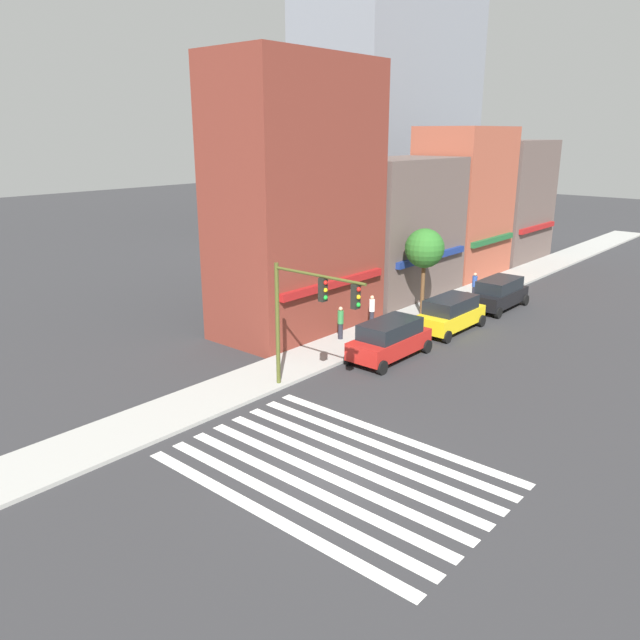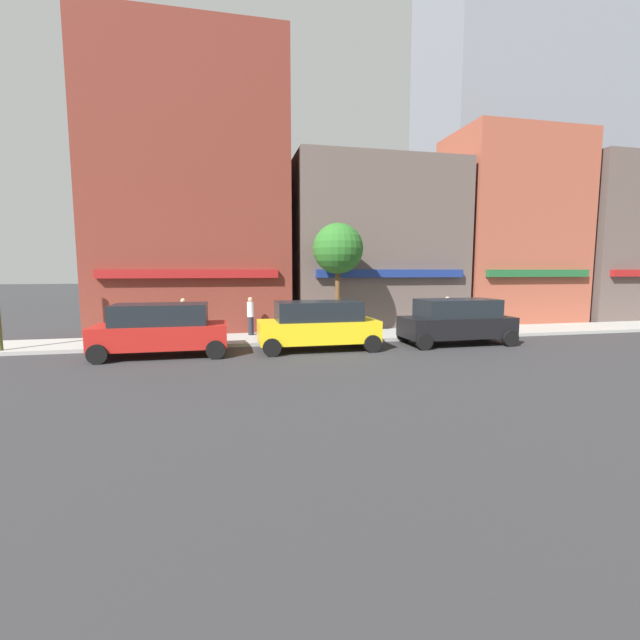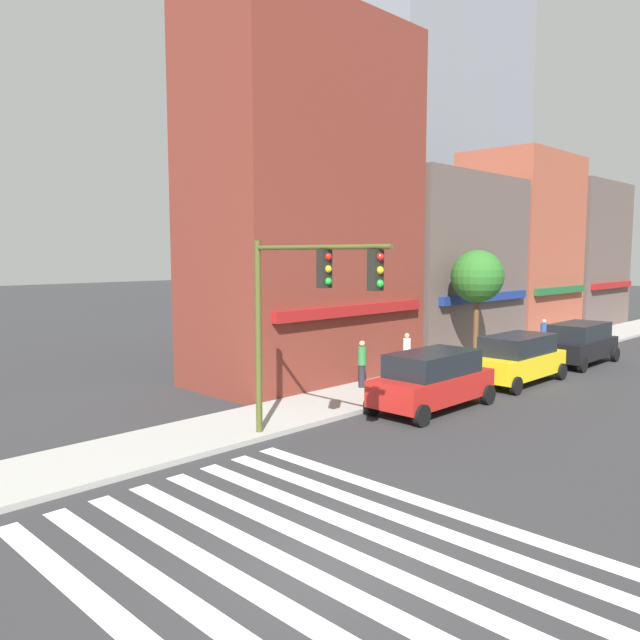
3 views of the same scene
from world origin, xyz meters
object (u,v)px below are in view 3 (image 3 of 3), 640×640
at_px(pedestrian_green_top, 362,363).
at_px(suv_red, 433,379).
at_px(suv_yellow, 518,358).
at_px(street_tree, 477,277).
at_px(pedestrian_blue_shirt, 544,336).
at_px(pedestrian_white_shirt, 407,354).
at_px(suv_black, 579,342).
at_px(traffic_signal, 303,298).

bearing_deg(pedestrian_green_top, suv_red, -14.35).
xyz_separation_m(suv_yellow, pedestrian_green_top, (-5.42, 3.48, 0.04)).
height_order(suv_yellow, street_tree, street_tree).
bearing_deg(pedestrian_blue_shirt, pedestrian_green_top, -16.69).
bearing_deg(pedestrian_blue_shirt, suv_yellow, 6.99).
height_order(pedestrian_white_shirt, pedestrian_green_top, same).
bearing_deg(suv_yellow, pedestrian_green_top, 147.02).
bearing_deg(pedestrian_white_shirt, pedestrian_blue_shirt, -178.48).
relative_size(pedestrian_white_shirt, street_tree, 0.34).
bearing_deg(pedestrian_green_top, street_tree, 77.84).
xyz_separation_m(suv_red, suv_yellow, (5.90, 0.00, 0.00)).
height_order(suv_yellow, suv_black, same).
xyz_separation_m(suv_red, suv_black, (11.95, 0.00, 0.00)).
distance_m(suv_yellow, suv_black, 6.05).
relative_size(traffic_signal, suv_black, 1.17).
bearing_deg(traffic_signal, suv_black, 0.32).
xyz_separation_m(suv_black, pedestrian_white_shirt, (-8.49, 3.63, 0.04)).
distance_m(suv_red, pedestrian_green_top, 3.51).
xyz_separation_m(suv_black, pedestrian_blue_shirt, (0.66, 2.04, 0.04)).
relative_size(suv_red, suv_yellow, 1.00).
bearing_deg(suv_red, pedestrian_blue_shirt, 8.99).
xyz_separation_m(pedestrian_white_shirt, pedestrian_green_top, (-2.98, -0.15, 0.00)).
xyz_separation_m(suv_yellow, pedestrian_blue_shirt, (6.71, 2.04, 0.04)).
distance_m(traffic_signal, suv_black, 18.20).
bearing_deg(traffic_signal, suv_yellow, 0.49).
relative_size(traffic_signal, pedestrian_white_shirt, 3.11).
xyz_separation_m(pedestrian_blue_shirt, street_tree, (-5.18, 0.76, 3.05)).
bearing_deg(suv_yellow, suv_red, 179.72).
relative_size(pedestrian_white_shirt, pedestrian_green_top, 1.00).
relative_size(suv_red, pedestrian_blue_shirt, 2.66).
bearing_deg(traffic_signal, street_tree, 12.18).
bearing_deg(pedestrian_white_shirt, suv_yellow, 135.28).
bearing_deg(suv_red, pedestrian_green_top, 82.02).
bearing_deg(pedestrian_white_shirt, pedestrian_green_top, 14.18).
bearing_deg(suv_black, traffic_signal, 179.60).
height_order(traffic_signal, street_tree, traffic_signal).
bearing_deg(suv_yellow, pedestrian_white_shirt, 123.63).
distance_m(suv_yellow, pedestrian_white_shirt, 4.37).
height_order(suv_yellow, pedestrian_white_shirt, suv_yellow).
height_order(suv_yellow, pedestrian_blue_shirt, suv_yellow).
relative_size(suv_black, pedestrian_green_top, 2.67).
distance_m(traffic_signal, pedestrian_blue_shirt, 18.97).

